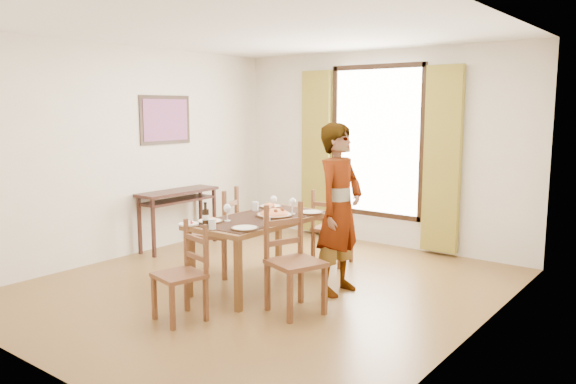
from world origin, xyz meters
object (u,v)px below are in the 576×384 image
Objects in this scene: dining_table at (261,224)px; pasta_platter at (275,212)px; man at (339,209)px; console_table at (178,199)px.

pasta_platter is (0.09, 0.13, 0.13)m from dining_table.
dining_table is 0.90× the size of man.
man is (2.77, -0.26, 0.20)m from console_table.
console_table is 2.07m from dining_table.
pasta_platter is at bearing -12.55° from console_table.
pasta_platter reaches higher than dining_table.
console_table is 0.68× the size of man.
pasta_platter reaches higher than console_table.
dining_table is 0.20m from pasta_platter.
man is 4.42× the size of pasta_platter.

